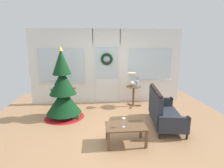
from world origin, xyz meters
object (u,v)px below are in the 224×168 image
object	(u,v)px
christmas_tree	(63,92)
flower_vase	(137,83)
coffee_table	(126,128)
side_table	(133,92)
settee_sofa	(162,111)
table_lamp	(132,77)
gift_box	(76,116)
wine_glass	(124,121)

from	to	relation	value
christmas_tree	flower_vase	world-z (taller)	christmas_tree
coffee_table	side_table	bearing A→B (deg)	74.74
settee_sofa	table_lamp	size ratio (longest dim) A/B	3.67
settee_sofa	flower_vase	bearing A→B (deg)	103.49
table_lamp	gift_box	size ratio (longest dim) A/B	2.55
settee_sofa	side_table	distance (m)	1.57
settee_sofa	side_table	size ratio (longest dim) A/B	2.33
settee_sofa	flower_vase	world-z (taller)	flower_vase
side_table	gift_box	world-z (taller)	side_table
gift_box	side_table	bearing A→B (deg)	26.89
side_table	wine_glass	size ratio (longest dim) A/B	3.56
side_table	gift_box	bearing A→B (deg)	-153.11
side_table	table_lamp	distance (m)	0.49
christmas_tree	gift_box	bearing A→B (deg)	-26.63
table_lamp	coffee_table	size ratio (longest dim) A/B	0.52
gift_box	table_lamp	bearing A→B (deg)	28.70
side_table	flower_vase	xyz separation A→B (m)	(0.10, -0.06, 0.32)
settee_sofa	gift_box	distance (m)	2.35
settee_sofa	flower_vase	xyz separation A→B (m)	(-0.35, 1.44, 0.44)
settee_sofa	wine_glass	xyz separation A→B (m)	(-1.13, -0.87, 0.17)
side_table	wine_glass	xyz separation A→B (m)	(-0.68, -2.37, 0.05)
side_table	gift_box	size ratio (longest dim) A/B	4.03
side_table	gift_box	xyz separation A→B (m)	(-1.81, -0.92, -0.41)
side_table	coffee_table	world-z (taller)	side_table
gift_box	coffee_table	bearing A→B (deg)	-49.69
christmas_tree	table_lamp	xyz separation A→B (m)	(2.09, 0.79, 0.24)
settee_sofa	coffee_table	size ratio (longest dim) A/B	1.91
flower_vase	wine_glass	bearing A→B (deg)	-108.74
christmas_tree	table_lamp	size ratio (longest dim) A/B	4.54
settee_sofa	wine_glass	bearing A→B (deg)	-142.30
coffee_table	wine_glass	size ratio (longest dim) A/B	4.33
side_table	flower_vase	size ratio (longest dim) A/B	1.98
flower_vase	wine_glass	xyz separation A→B (m)	(-0.78, -2.31, -0.26)
flower_vase	coffee_table	distance (m)	2.41
settee_sofa	table_lamp	xyz separation A→B (m)	(-0.51, 1.54, 0.60)
flower_vase	table_lamp	bearing A→B (deg)	147.99
christmas_tree	flower_vase	distance (m)	2.36
coffee_table	wine_glass	xyz separation A→B (m)	(-0.05, -0.06, 0.20)
christmas_tree	wine_glass	bearing A→B (deg)	-47.93
table_lamp	coffee_table	world-z (taller)	table_lamp
christmas_tree	settee_sofa	distance (m)	2.73
flower_vase	coffee_table	world-z (taller)	flower_vase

